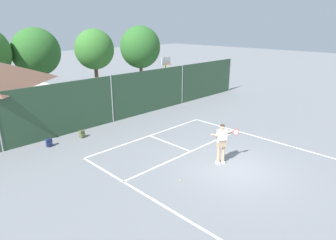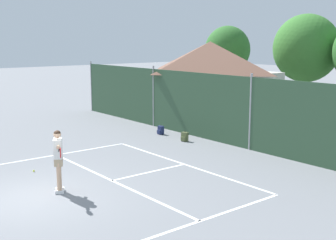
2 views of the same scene
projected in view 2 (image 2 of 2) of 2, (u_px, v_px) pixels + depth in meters
name	position (u px, v px, depth m)	size (l,w,h in m)	color
ground_plane	(37.00, 198.00, 12.54)	(120.00, 120.00, 0.00)	slate
court_markings	(58.00, 193.00, 12.94)	(8.30, 11.10, 0.01)	white
chainlink_fence	(250.00, 114.00, 17.81)	(26.09, 0.09, 3.10)	#2D4C33
clubhouse_building	(210.00, 79.00, 24.72)	(6.57, 5.83, 4.32)	beige
tennis_player	(58.00, 156.00, 12.79)	(1.35, 0.61, 1.85)	silver
tennis_ball	(34.00, 171.00, 15.00)	(0.07, 0.07, 0.07)	#CCE033
backpack_navy	(161.00, 130.00, 20.97)	(0.28, 0.24, 0.46)	navy
backpack_olive	(185.00, 137.00, 19.53)	(0.31, 0.28, 0.46)	#566038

